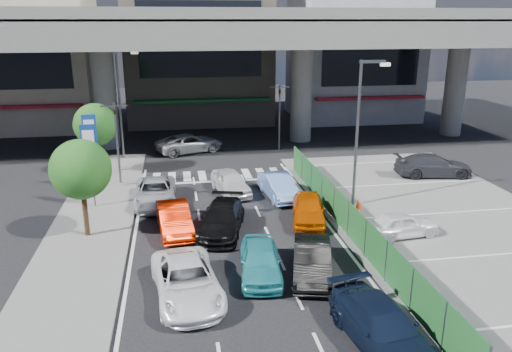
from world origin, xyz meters
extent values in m
plane|color=black|center=(0.00, 0.00, 0.00)|extent=(120.00, 120.00, 0.00)
cube|color=#605F5D|center=(11.00, 2.00, 0.03)|extent=(12.00, 28.00, 0.06)
cube|color=#605F5D|center=(-7.00, 4.00, 0.06)|extent=(4.00, 30.00, 0.12)
cylinder|color=slate|center=(-8.00, 22.00, 4.00)|extent=(1.80, 1.80, 8.00)
cylinder|color=slate|center=(8.00, 22.00, 4.00)|extent=(1.80, 1.80, 8.00)
cylinder|color=slate|center=(22.00, 22.00, 4.00)|extent=(1.80, 1.80, 8.00)
cube|color=slate|center=(0.00, 22.00, 9.00)|extent=(64.00, 14.00, 2.00)
cube|color=slate|center=(0.00, 15.20, 10.30)|extent=(64.00, 0.40, 0.90)
cube|color=slate|center=(0.00, 28.80, 10.30)|extent=(64.00, 0.40, 0.90)
cube|color=#AB9E8A|center=(-16.00, 32.00, 6.50)|extent=(12.00, 10.00, 13.00)
cube|color=#AC1526|center=(-16.00, 26.90, 2.80)|extent=(10.80, 1.60, 0.25)
cube|color=black|center=(-16.00, 26.98, 7.15)|extent=(9.60, 0.10, 5.85)
cube|color=gray|center=(0.00, 33.00, 7.50)|extent=(14.00, 10.00, 15.00)
cube|color=#136028|center=(0.00, 27.90, 2.80)|extent=(12.60, 1.60, 0.25)
cube|color=black|center=(0.00, 27.98, 8.25)|extent=(11.20, 0.10, 6.75)
cube|color=gray|center=(16.00, 32.00, 6.00)|extent=(12.00, 10.00, 12.00)
cube|color=#AC1526|center=(16.00, 26.90, 2.80)|extent=(10.80, 1.60, 0.25)
cube|color=black|center=(16.00, 26.98, 6.60)|extent=(9.60, 0.10, 5.40)
cylinder|color=#595B60|center=(-6.20, 12.00, 2.60)|extent=(0.14, 0.14, 5.20)
cube|color=#595B60|center=(-6.20, 12.00, 5.00)|extent=(1.60, 0.08, 0.08)
imported|color=black|center=(-6.20, 12.00, 4.70)|extent=(0.26, 1.24, 0.50)
cylinder|color=#595B60|center=(5.50, 19.00, 2.60)|extent=(0.14, 0.14, 5.20)
cube|color=#595B60|center=(5.50, 19.00, 5.00)|extent=(1.60, 0.08, 0.08)
imported|color=black|center=(5.50, 19.00, 4.70)|extent=(0.26, 1.24, 0.50)
cylinder|color=#595B60|center=(7.00, 6.00, 4.00)|extent=(0.16, 0.16, 8.00)
cube|color=#595B60|center=(7.60, 6.00, 7.90)|extent=(1.40, 0.15, 0.15)
cube|color=silver|center=(8.30, 6.00, 7.75)|extent=(0.50, 0.22, 0.18)
cylinder|color=#595B60|center=(-6.50, 18.00, 4.00)|extent=(0.16, 0.16, 8.00)
cube|color=#595B60|center=(-5.90, 18.00, 7.90)|extent=(1.40, 0.15, 0.15)
cube|color=silver|center=(-5.20, 18.00, 7.75)|extent=(0.50, 0.22, 0.18)
cylinder|color=#595B60|center=(-7.20, 8.00, 1.10)|extent=(0.10, 0.10, 2.20)
cube|color=navy|center=(-7.20, 8.00, 3.20)|extent=(0.80, 0.12, 3.00)
cube|color=white|center=(-7.20, 7.93, 3.20)|extent=(0.60, 0.02, 2.40)
cylinder|color=#595B60|center=(-7.60, 11.00, 1.10)|extent=(0.10, 0.10, 2.20)
cube|color=navy|center=(-7.60, 11.00, 3.20)|extent=(0.80, 0.12, 3.00)
cube|color=white|center=(-7.60, 10.93, 3.20)|extent=(0.60, 0.02, 2.40)
cylinder|color=#382314|center=(-7.00, 4.00, 1.20)|extent=(0.24, 0.24, 2.40)
sphere|color=#184814|center=(-7.00, 4.00, 3.40)|extent=(2.80, 2.80, 2.80)
cylinder|color=#382314|center=(-7.80, 14.50, 1.20)|extent=(0.24, 0.24, 2.40)
sphere|color=#184814|center=(-7.80, 14.50, 3.40)|extent=(2.80, 2.80, 2.80)
imported|color=black|center=(3.54, -6.19, 0.69)|extent=(2.61, 4.99, 1.38)
imported|color=white|center=(-2.47, -2.26, 0.69)|extent=(2.88, 5.21, 1.38)
imported|color=teal|center=(0.52, -1.06, 0.69)|extent=(2.08, 4.20, 1.38)
imported|color=black|center=(2.58, -1.38, 0.69)|extent=(2.45, 4.42, 1.38)
imported|color=#ED2000|center=(-2.88, 3.96, 0.69)|extent=(1.92, 4.32, 1.38)
imported|color=black|center=(-0.60, 3.53, 0.69)|extent=(3.01, 5.08, 1.38)
imported|color=#CF4E00|center=(3.93, 4.16, 0.69)|extent=(2.49, 4.31, 1.38)
imported|color=#B7BAC0|center=(-3.91, 8.10, 0.68)|extent=(2.26, 4.88, 1.35)
imported|color=silver|center=(0.49, 9.21, 0.69)|extent=(2.41, 4.29, 1.38)
imported|color=#5C7FC5|center=(3.17, 8.03, 0.69)|extent=(1.93, 4.33, 1.38)
imported|color=#A0A3A8|center=(-1.56, 19.43, 0.72)|extent=(5.71, 4.09, 1.45)
imported|color=white|center=(7.81, 1.57, 0.67)|extent=(3.71, 1.85, 1.22)
imported|color=#313237|center=(14.08, 10.33, 0.78)|extent=(5.23, 2.74, 1.45)
cone|color=#DB400C|center=(7.06, 5.29, 0.41)|extent=(0.41, 0.41, 0.69)
camera|label=1|loc=(-2.60, -18.96, 9.96)|focal=35.00mm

